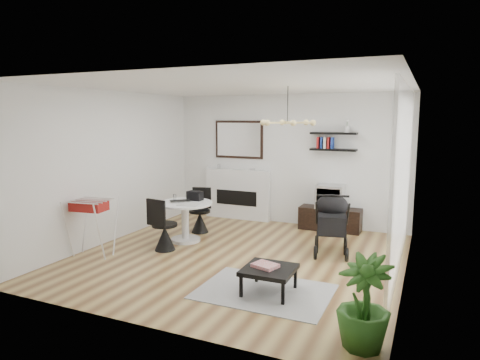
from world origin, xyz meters
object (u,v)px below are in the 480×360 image
at_px(fireplace, 238,188).
at_px(coffee_table, 269,271).
at_px(stroller, 332,226).
at_px(potted_plant, 364,303).
at_px(tv_console, 330,219).
at_px(dining_table, 185,216).
at_px(crt_tv, 330,196).
at_px(drying_rack, 92,226).

bearing_deg(fireplace, coffee_table, -60.03).
xyz_separation_m(stroller, coffee_table, (-0.37, -1.97, -0.16)).
distance_m(fireplace, potted_plant, 5.53).
relative_size(stroller, potted_plant, 1.16).
distance_m(coffee_table, potted_plant, 1.56).
height_order(tv_console, dining_table, dining_table).
bearing_deg(coffee_table, fireplace, 119.97).
distance_m(crt_tv, dining_table, 2.89).
distance_m(fireplace, tv_console, 2.14).
bearing_deg(drying_rack, crt_tv, 37.48).
relative_size(fireplace, stroller, 2.00).
bearing_deg(stroller, coffee_table, -112.98).
relative_size(fireplace, dining_table, 2.19).
height_order(tv_console, crt_tv, crt_tv).
height_order(fireplace, tv_console, fireplace).
bearing_deg(potted_plant, fireplace, 127.11).
height_order(fireplace, dining_table, fireplace).
bearing_deg(tv_console, stroller, -77.03).
height_order(drying_rack, coffee_table, drying_rack).
bearing_deg(coffee_table, dining_table, 144.52).
xyz_separation_m(dining_table, coffee_table, (2.19, -1.56, -0.17)).
bearing_deg(drying_rack, stroller, 18.77).
bearing_deg(stroller, tv_console, 90.64).
bearing_deg(fireplace, tv_console, -3.95).
distance_m(fireplace, stroller, 2.89).
distance_m(drying_rack, stroller, 3.90).
height_order(fireplace, drying_rack, fireplace).
distance_m(dining_table, stroller, 2.59).
height_order(drying_rack, stroller, stroller).
bearing_deg(fireplace, stroller, -33.20).
bearing_deg(crt_tv, drying_rack, -134.93).
bearing_deg(tv_console, drying_rack, -134.97).
xyz_separation_m(tv_console, coffee_table, (-0.04, -3.40, 0.08)).
bearing_deg(potted_plant, tv_console, 106.34).
xyz_separation_m(fireplace, dining_table, (-0.14, -1.99, -0.21)).
bearing_deg(tv_console, coffee_table, -90.66).
bearing_deg(stroller, fireplace, 134.47).
distance_m(drying_rack, potted_plant, 4.55).
relative_size(crt_tv, potted_plant, 0.57).
xyz_separation_m(tv_console, dining_table, (-2.23, -1.84, 0.25)).
relative_size(fireplace, tv_console, 1.79).
height_order(dining_table, coffee_table, dining_table).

